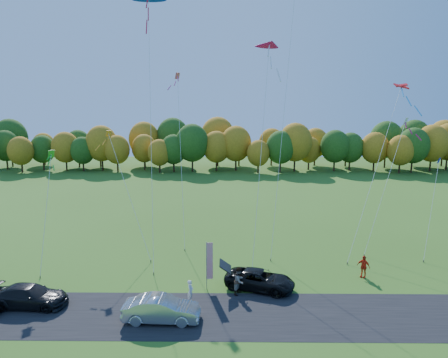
{
  "coord_description": "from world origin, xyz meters",
  "views": [
    {
      "loc": [
        0.38,
        -27.44,
        12.94
      ],
      "look_at": [
        0.0,
        6.0,
        7.0
      ],
      "focal_mm": 32.0,
      "sensor_mm": 36.0,
      "label": 1
    }
  ],
  "objects_px": {
    "feather_flag": "(209,261)",
    "silver_sedan": "(162,309)",
    "black_suv": "(260,280)",
    "person_east": "(363,267)"
  },
  "relations": [
    {
      "from": "silver_sedan",
      "to": "person_east",
      "type": "bearing_deg",
      "value": -63.87
    },
    {
      "from": "silver_sedan",
      "to": "feather_flag",
      "type": "relative_size",
      "value": 1.3
    },
    {
      "from": "person_east",
      "to": "feather_flag",
      "type": "bearing_deg",
      "value": -130.1
    },
    {
      "from": "feather_flag",
      "to": "silver_sedan",
      "type": "bearing_deg",
      "value": -121.85
    },
    {
      "from": "silver_sedan",
      "to": "person_east",
      "type": "height_order",
      "value": "person_east"
    },
    {
      "from": "black_suv",
      "to": "person_east",
      "type": "relative_size",
      "value": 2.87
    },
    {
      "from": "person_east",
      "to": "feather_flag",
      "type": "height_order",
      "value": "feather_flag"
    },
    {
      "from": "silver_sedan",
      "to": "black_suv",
      "type": "bearing_deg",
      "value": -53.11
    },
    {
      "from": "black_suv",
      "to": "silver_sedan",
      "type": "relative_size",
      "value": 1.07
    },
    {
      "from": "black_suv",
      "to": "silver_sedan",
      "type": "height_order",
      "value": "silver_sedan"
    }
  ]
}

